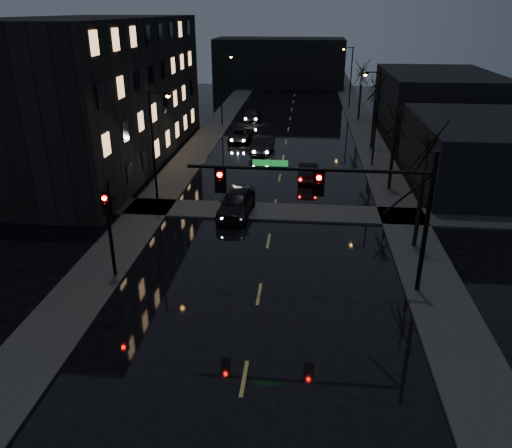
% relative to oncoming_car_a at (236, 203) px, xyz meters
% --- Properties ---
extents(ground, '(160.00, 160.00, 0.00)m').
position_rel_oncoming_car_a_xyz_m(ground, '(2.43, -17.89, -0.85)').
color(ground, black).
rests_on(ground, ground).
extents(sidewalk_left, '(3.00, 140.00, 0.12)m').
position_rel_oncoming_car_a_xyz_m(sidewalk_left, '(-6.07, 17.11, -0.79)').
color(sidewalk_left, '#2D2D2B').
rests_on(sidewalk_left, ground).
extents(sidewalk_right, '(3.00, 140.00, 0.12)m').
position_rel_oncoming_car_a_xyz_m(sidewalk_right, '(10.93, 17.11, -0.79)').
color(sidewalk_right, '#2D2D2B').
rests_on(sidewalk_right, ground).
extents(sidewalk_cross, '(40.00, 3.00, 0.12)m').
position_rel_oncoming_car_a_xyz_m(sidewalk_cross, '(2.43, 0.61, -0.79)').
color(sidewalk_cross, '#2D2D2B').
rests_on(sidewalk_cross, ground).
extents(apartment_block, '(12.00, 30.00, 12.00)m').
position_rel_oncoming_car_a_xyz_m(apartment_block, '(-14.07, 12.11, 5.15)').
color(apartment_block, black).
rests_on(apartment_block, ground).
extents(commercial_right_near, '(10.00, 14.00, 5.00)m').
position_rel_oncoming_car_a_xyz_m(commercial_right_near, '(17.93, 8.11, 1.65)').
color(commercial_right_near, black).
rests_on(commercial_right_near, ground).
extents(commercial_right_far, '(12.00, 18.00, 6.00)m').
position_rel_oncoming_car_a_xyz_m(commercial_right_far, '(19.43, 30.11, 2.15)').
color(commercial_right_far, black).
rests_on(commercial_right_far, ground).
extents(far_block, '(22.00, 10.00, 8.00)m').
position_rel_oncoming_car_a_xyz_m(far_block, '(-0.57, 60.11, 3.15)').
color(far_block, black).
rests_on(far_block, ground).
extents(signal_mast, '(11.11, 0.41, 7.00)m').
position_rel_oncoming_car_a_xyz_m(signal_mast, '(6.28, -8.90, 4.01)').
color(signal_mast, black).
rests_on(signal_mast, ground).
extents(signal_pole_left, '(0.35, 0.41, 4.53)m').
position_rel_oncoming_car_a_xyz_m(signal_pole_left, '(-5.07, -8.90, 2.16)').
color(signal_pole_left, black).
rests_on(signal_pole_left, ground).
extents(tree_near, '(3.52, 3.52, 8.08)m').
position_rel_oncoming_car_a_xyz_m(tree_near, '(10.83, -3.89, 5.36)').
color(tree_near, black).
rests_on(tree_near, ground).
extents(tree_mid_a, '(3.30, 3.30, 7.58)m').
position_rel_oncoming_car_a_xyz_m(tree_mid_a, '(10.83, 6.11, 4.97)').
color(tree_mid_a, black).
rests_on(tree_mid_a, ground).
extents(tree_mid_b, '(3.74, 3.74, 8.59)m').
position_rel_oncoming_car_a_xyz_m(tree_mid_b, '(10.83, 18.11, 5.75)').
color(tree_mid_b, black).
rests_on(tree_mid_b, ground).
extents(tree_far, '(3.43, 3.43, 7.88)m').
position_rel_oncoming_car_a_xyz_m(tree_far, '(10.83, 32.11, 5.21)').
color(tree_far, black).
rests_on(tree_far, ground).
extents(streetlight_l_near, '(1.53, 0.28, 8.00)m').
position_rel_oncoming_car_a_xyz_m(streetlight_l_near, '(-5.15, 0.11, 3.92)').
color(streetlight_l_near, black).
rests_on(streetlight_l_near, ground).
extents(streetlight_l_far, '(1.53, 0.28, 8.00)m').
position_rel_oncoming_car_a_xyz_m(streetlight_l_far, '(-5.15, 27.11, 3.92)').
color(streetlight_l_far, black).
rests_on(streetlight_l_far, ground).
extents(streetlight_r_mid, '(1.53, 0.28, 8.00)m').
position_rel_oncoming_car_a_xyz_m(streetlight_r_mid, '(10.01, 12.11, 3.92)').
color(streetlight_r_mid, black).
rests_on(streetlight_r_mid, ground).
extents(streetlight_r_far, '(1.53, 0.28, 8.00)m').
position_rel_oncoming_car_a_xyz_m(streetlight_r_far, '(10.01, 40.11, 3.92)').
color(streetlight_r_far, black).
rests_on(streetlight_r_far, ground).
extents(oncoming_car_a, '(2.34, 5.14, 1.71)m').
position_rel_oncoming_car_a_xyz_m(oncoming_car_a, '(0.00, 0.00, 0.00)').
color(oncoming_car_a, black).
rests_on(oncoming_car_a, ground).
extents(oncoming_car_b, '(2.17, 4.73, 1.50)m').
position_rel_oncoming_car_a_xyz_m(oncoming_car_b, '(0.37, 15.70, -0.10)').
color(oncoming_car_b, black).
rests_on(oncoming_car_b, ground).
extents(oncoming_car_c, '(2.35, 4.72, 1.28)m').
position_rel_oncoming_car_a_xyz_m(oncoming_car_c, '(-2.28, 19.82, -0.21)').
color(oncoming_car_c, black).
rests_on(oncoming_car_c, ground).
extents(oncoming_car_d, '(1.95, 4.54, 1.30)m').
position_rel_oncoming_car_a_xyz_m(oncoming_car_d, '(-2.12, 30.33, -0.20)').
color(oncoming_car_d, black).
rests_on(oncoming_car_d, ground).
extents(lead_car, '(1.59, 4.31, 1.41)m').
position_rel_oncoming_car_a_xyz_m(lead_car, '(4.71, 7.90, -0.15)').
color(lead_car, black).
rests_on(lead_car, ground).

